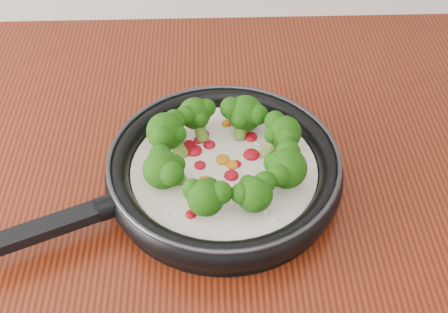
{
  "coord_description": "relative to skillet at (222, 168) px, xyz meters",
  "views": [
    {
      "loc": [
        0.02,
        0.59,
        1.45
      ],
      "look_at": [
        0.03,
        1.09,
        0.95
      ],
      "focal_mm": 46.67,
      "sensor_mm": 36.0,
      "label": 1
    }
  ],
  "objects": [
    {
      "name": "skillet",
      "position": [
        0.0,
        0.0,
        0.0
      ],
      "size": [
        0.49,
        0.39,
        0.09
      ],
      "color": "black",
      "rests_on": "counter"
    }
  ]
}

